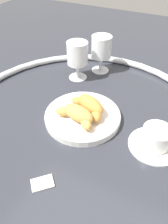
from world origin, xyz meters
TOP-DOWN VIEW (x-y plane):
  - ground_plane at (0.00, 0.00)m, footprint 2.20×2.20m
  - table_chrome_rim at (0.00, 0.00)m, footprint 0.78×0.78m
  - pastry_plate at (-0.00, 0.00)m, footprint 0.23×0.23m
  - croissant_large at (-0.01, -0.02)m, footprint 0.12×0.10m
  - croissant_small at (0.00, 0.03)m, footprint 0.13×0.08m
  - coffee_cup_near at (-0.22, 0.01)m, footprint 0.14×0.14m
  - juice_glass_left at (0.12, -0.20)m, footprint 0.08×0.08m
  - juice_glass_right at (0.07, -0.29)m, footprint 0.08×0.08m
  - sugar_packet at (-0.02, 0.24)m, footprint 0.06×0.06m

SIDE VIEW (x-z plane):
  - ground_plane at x=0.00m, z-range 0.00..0.00m
  - sugar_packet at x=-0.02m, z-range 0.00..0.01m
  - table_chrome_rim at x=0.00m, z-range 0.00..0.02m
  - pastry_plate at x=0.00m, z-range 0.00..0.02m
  - coffee_cup_near at x=-0.22m, z-range 0.00..0.06m
  - croissant_large at x=-0.01m, z-range 0.02..0.06m
  - croissant_small at x=0.00m, z-range 0.02..0.06m
  - juice_glass_left at x=0.12m, z-range 0.02..0.16m
  - juice_glass_right at x=0.07m, z-range 0.03..0.17m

